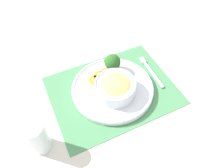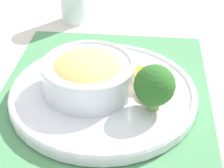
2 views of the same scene
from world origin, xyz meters
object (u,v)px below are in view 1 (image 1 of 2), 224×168
at_px(bowl, 116,87).
at_px(fork, 149,69).
at_px(broccoli_floret, 112,62).
at_px(water_glass, 38,138).

height_order(bowl, fork, bowl).
xyz_separation_m(broccoli_floret, water_glass, (-0.33, -0.22, -0.01)).
bearing_deg(water_glass, fork, 19.97).
bearing_deg(fork, broccoli_floret, 162.68).
height_order(broccoli_floret, water_glass, water_glass).
xyz_separation_m(bowl, water_glass, (-0.30, -0.10, 0.00)).
relative_size(water_glass, fork, 0.69).
bearing_deg(bowl, broccoli_floret, 75.39).
distance_m(broccoli_floret, water_glass, 0.40).
bearing_deg(broccoli_floret, bowl, -104.61).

